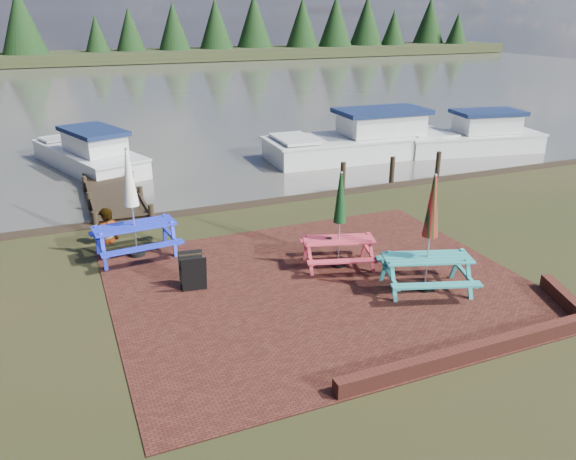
% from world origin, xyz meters
% --- Properties ---
extents(ground, '(120.00, 120.00, 0.00)m').
position_xyz_m(ground, '(0.00, 0.00, 0.00)').
color(ground, black).
rests_on(ground, ground).
extents(paving, '(9.00, 7.50, 0.02)m').
position_xyz_m(paving, '(0.00, 1.00, 0.01)').
color(paving, '#381611').
rests_on(paving, ground).
extents(brick_wall, '(6.21, 1.79, 0.30)m').
position_xyz_m(brick_wall, '(2.15, -2.42, 0.15)').
color(brick_wall, '#4C1E16').
rests_on(brick_wall, ground).
extents(water, '(120.00, 60.00, 0.02)m').
position_xyz_m(water, '(0.00, 37.00, 0.00)').
color(water, '#44423A').
rests_on(water, ground).
extents(far_treeline, '(120.00, 10.00, 8.10)m').
position_xyz_m(far_treeline, '(0.00, 66.00, 3.28)').
color(far_treeline, black).
rests_on(far_treeline, ground).
extents(picnic_table_teal, '(2.33, 2.19, 2.63)m').
position_xyz_m(picnic_table_teal, '(2.04, -0.05, 0.92)').
color(picnic_table_teal, teal).
rests_on(picnic_table_teal, ground).
extents(picnic_table_red, '(2.04, 1.92, 2.34)m').
position_xyz_m(picnic_table_red, '(0.84, 1.78, 0.82)').
color(picnic_table_red, '#D13548').
rests_on(picnic_table_red, ground).
extents(picnic_table_blue, '(2.12, 1.92, 2.74)m').
position_xyz_m(picnic_table_blue, '(-3.54, 4.30, 0.96)').
color(picnic_table_blue, '#1C2BD4').
rests_on(picnic_table_blue, ground).
extents(chalkboard, '(0.56, 0.57, 0.86)m').
position_xyz_m(chalkboard, '(-2.67, 1.91, 0.45)').
color(chalkboard, black).
rests_on(chalkboard, ground).
extents(jetty, '(1.76, 9.08, 1.00)m').
position_xyz_m(jetty, '(-3.50, 11.28, 0.11)').
color(jetty, black).
rests_on(jetty, ground).
extents(boat_jetty, '(4.20, 6.83, 1.87)m').
position_xyz_m(boat_jetty, '(-3.85, 14.28, 0.36)').
color(boat_jetty, silver).
rests_on(boat_jetty, ground).
extents(boat_near, '(8.33, 3.19, 2.22)m').
position_xyz_m(boat_near, '(7.32, 11.77, 0.46)').
color(boat_near, silver).
rests_on(boat_near, ground).
extents(boat_far, '(6.68, 3.33, 1.99)m').
position_xyz_m(boat_far, '(12.34, 10.74, 0.40)').
color(boat_far, silver).
rests_on(boat_far, ground).
extents(person, '(0.79, 0.63, 1.89)m').
position_xyz_m(person, '(-4.12, 5.52, 0.94)').
color(person, gray).
rests_on(person, ground).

